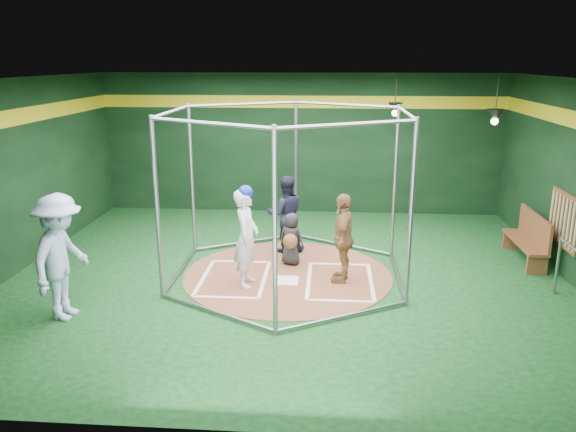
# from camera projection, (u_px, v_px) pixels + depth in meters

# --- Properties ---
(room_shell) EXTENTS (10.10, 9.10, 3.53)m
(room_shell) POSITION_uv_depth(u_px,v_px,m) (288.00, 181.00, 9.81)
(room_shell) COLOR #0B3411
(room_shell) RESTS_ON ground
(clay_disc) EXTENTS (3.80, 3.80, 0.01)m
(clay_disc) POSITION_uv_depth(u_px,v_px,m) (288.00, 275.00, 10.27)
(clay_disc) COLOR brown
(clay_disc) RESTS_ON ground
(home_plate) EXTENTS (0.43, 0.43, 0.01)m
(home_plate) POSITION_uv_depth(u_px,v_px,m) (286.00, 280.00, 9.98)
(home_plate) COLOR white
(home_plate) RESTS_ON clay_disc
(batter_box_left) EXTENTS (1.17, 1.77, 0.01)m
(batter_box_left) POSITION_uv_depth(u_px,v_px,m) (234.00, 278.00, 10.10)
(batter_box_left) COLOR white
(batter_box_left) RESTS_ON clay_disc
(batter_box_right) EXTENTS (1.17, 1.77, 0.01)m
(batter_box_right) POSITION_uv_depth(u_px,v_px,m) (340.00, 281.00, 9.96)
(batter_box_right) COLOR white
(batter_box_right) RESTS_ON clay_disc
(batting_cage) EXTENTS (4.05, 4.67, 3.00)m
(batting_cage) POSITION_uv_depth(u_px,v_px,m) (288.00, 196.00, 9.87)
(batting_cage) COLOR gray
(batting_cage) RESTS_ON ground
(bat_rack) EXTENTS (0.07, 1.25, 0.98)m
(bat_rack) POSITION_uv_depth(u_px,v_px,m) (564.00, 220.00, 10.02)
(bat_rack) COLOR brown
(bat_rack) RESTS_ON room_shell
(pendant_lamp_near) EXTENTS (0.34, 0.34, 0.90)m
(pendant_lamp_near) POSITION_uv_depth(u_px,v_px,m) (395.00, 108.00, 12.83)
(pendant_lamp_near) COLOR black
(pendant_lamp_near) RESTS_ON room_shell
(pendant_lamp_far) EXTENTS (0.34, 0.34, 0.90)m
(pendant_lamp_far) POSITION_uv_depth(u_px,v_px,m) (495.00, 115.00, 11.16)
(pendant_lamp_far) COLOR black
(pendant_lamp_far) RESTS_ON room_shell
(batter_figure) EXTENTS (0.44, 0.64, 1.78)m
(batter_figure) POSITION_uv_depth(u_px,v_px,m) (246.00, 236.00, 9.59)
(batter_figure) COLOR silver
(batter_figure) RESTS_ON clay_disc
(visitor_leopard) EXTENTS (0.50, 0.97, 1.59)m
(visitor_leopard) POSITION_uv_depth(u_px,v_px,m) (343.00, 238.00, 9.81)
(visitor_leopard) COLOR tan
(visitor_leopard) RESTS_ON clay_disc
(catcher_figure) EXTENTS (0.57, 0.62, 1.01)m
(catcher_figure) POSITION_uv_depth(u_px,v_px,m) (291.00, 239.00, 10.66)
(catcher_figure) COLOR black
(catcher_figure) RESTS_ON clay_disc
(umpire) EXTENTS (0.88, 0.76, 1.57)m
(umpire) POSITION_uv_depth(u_px,v_px,m) (286.00, 214.00, 11.34)
(umpire) COLOR black
(umpire) RESTS_ON clay_disc
(bystander_blue) EXTENTS (0.83, 1.31, 1.94)m
(bystander_blue) POSITION_uv_depth(u_px,v_px,m) (61.00, 257.00, 8.37)
(bystander_blue) COLOR #A8BBDE
(bystander_blue) RESTS_ON ground
(dugout_bench) EXTENTS (0.38, 1.65, 0.96)m
(dugout_bench) POSITION_uv_depth(u_px,v_px,m) (529.00, 237.00, 10.87)
(dugout_bench) COLOR brown
(dugout_bench) RESTS_ON ground
(steel_railing) EXTENTS (0.05, 1.16, 1.00)m
(steel_railing) POSITION_uv_depth(u_px,v_px,m) (573.00, 268.00, 8.76)
(steel_railing) COLOR gray
(steel_railing) RESTS_ON ground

